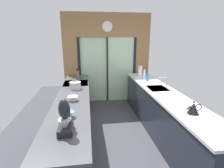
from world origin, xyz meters
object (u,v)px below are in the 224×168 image
(mixing_bowl_near, at_px, (69,114))
(soap_bottle_far, at_px, (144,74))
(stock_pot, at_px, (75,85))
(kettle, at_px, (193,108))
(knife_block, at_px, (78,74))
(paper_towel_roll, at_px, (140,71))
(soap_bottle_near, at_px, (147,76))
(oven_range, at_px, (77,101))
(stand_mixer, at_px, (65,120))
(mixing_bowl_far, at_px, (73,98))

(mixing_bowl_near, distance_m, soap_bottle_far, 2.75)
(stock_pot, distance_m, kettle, 2.34)
(mixing_bowl_near, xyz_separation_m, knife_block, (-0.00, 2.52, 0.05))
(mixing_bowl_near, bearing_deg, paper_towel_roll, 54.27)
(stock_pot, height_order, soap_bottle_near, soap_bottle_near)
(oven_range, bearing_deg, knife_block, 88.33)
(mixing_bowl_near, relative_size, soap_bottle_near, 0.59)
(stand_mixer, bearing_deg, soap_bottle_far, 54.43)
(kettle, height_order, paper_towel_roll, paper_towel_roll)
(mixing_bowl_near, xyz_separation_m, mixing_bowl_far, (-0.00, 0.66, -0.00))
(stand_mixer, xyz_separation_m, soap_bottle_far, (1.78, 2.49, -0.04))
(oven_range, relative_size, mixing_bowl_near, 5.98)
(mixing_bowl_far, relative_size, soap_bottle_far, 0.64)
(knife_block, xyz_separation_m, soap_bottle_far, (1.78, -0.43, 0.03))
(oven_range, xyz_separation_m, stand_mixer, (0.02, -2.28, 0.63))
(stock_pot, height_order, paper_towel_roll, paper_towel_roll)
(mixing_bowl_far, distance_m, kettle, 1.95)
(knife_block, xyz_separation_m, kettle, (1.78, -2.65, -0.01))
(mixing_bowl_near, relative_size, soap_bottle_far, 0.55)
(stock_pot, bearing_deg, mixing_bowl_near, -90.00)
(soap_bottle_far, bearing_deg, stand_mixer, -125.57)
(kettle, bearing_deg, stand_mixer, -171.48)
(knife_block, relative_size, stand_mixer, 0.61)
(mixing_bowl_near, bearing_deg, knife_block, 90.00)
(kettle, relative_size, soap_bottle_near, 0.96)
(kettle, bearing_deg, mixing_bowl_far, 156.21)
(knife_block, xyz_separation_m, paper_towel_roll, (1.78, -0.04, 0.05))
(kettle, xyz_separation_m, soap_bottle_far, (-0.00, 2.22, 0.04))
(mixing_bowl_far, bearing_deg, oven_range, 90.86)
(oven_range, xyz_separation_m, soap_bottle_near, (1.80, -0.03, 0.58))
(soap_bottle_near, xyz_separation_m, soap_bottle_far, (0.00, 0.23, 0.01))
(stock_pot, distance_m, paper_towel_roll, 2.09)
(knife_block, height_order, stock_pot, knife_block)
(stand_mixer, bearing_deg, paper_towel_roll, 58.20)
(knife_block, distance_m, soap_bottle_near, 1.90)
(soap_bottle_near, distance_m, paper_towel_roll, 0.62)
(mixing_bowl_near, height_order, stand_mixer, stand_mixer)
(paper_towel_roll, bearing_deg, soap_bottle_far, -90.00)
(soap_bottle_far, bearing_deg, knife_block, 166.52)
(oven_range, relative_size, kettle, 3.70)
(stock_pot, relative_size, soap_bottle_near, 0.94)
(mixing_bowl_far, height_order, kettle, kettle)
(soap_bottle_near, bearing_deg, knife_block, 159.62)
(oven_range, height_order, mixing_bowl_far, mixing_bowl_far)
(oven_range, relative_size, stand_mixer, 2.19)
(mixing_bowl_near, height_order, kettle, kettle)
(knife_block, bearing_deg, soap_bottle_near, -20.38)
(paper_towel_roll, bearing_deg, oven_range, -161.89)
(soap_bottle_far, bearing_deg, oven_range, -173.48)
(stock_pot, bearing_deg, mixing_bowl_far, -90.00)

